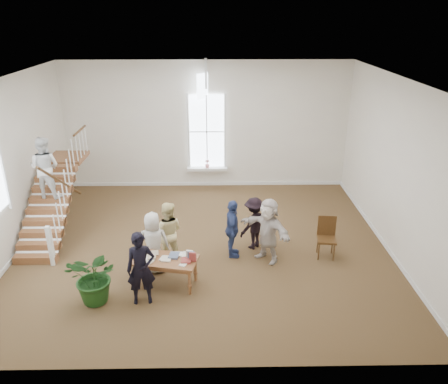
{
  "coord_description": "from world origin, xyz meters",
  "views": [
    {
      "loc": [
        0.35,
        -10.61,
        6.05
      ],
      "look_at": [
        0.54,
        0.4,
        1.43
      ],
      "focal_mm": 35.0,
      "sensor_mm": 36.0,
      "label": 1
    }
  ],
  "objects_px": {
    "library_table": "(166,262)",
    "side_chair": "(326,234)",
    "police_officer": "(141,269)",
    "woman_cluster_a": "(232,229)",
    "floor_plant": "(96,277)",
    "elderly_woman": "(153,243)",
    "woman_cluster_c": "(268,230)",
    "woman_cluster_b": "(254,223)",
    "person_yellow": "(168,232)"
  },
  "relations": [
    {
      "from": "woman_cluster_c",
      "to": "side_chair",
      "type": "xyz_separation_m",
      "value": [
        1.57,
        0.21,
        -0.24
      ]
    },
    {
      "from": "woman_cluster_b",
      "to": "library_table",
      "type": "bearing_deg",
      "value": -5.23
    },
    {
      "from": "elderly_woman",
      "to": "person_yellow",
      "type": "distance_m",
      "value": 0.58
    },
    {
      "from": "police_officer",
      "to": "elderly_woman",
      "type": "xyz_separation_m",
      "value": [
        0.1,
        1.25,
        -0.06
      ]
    },
    {
      "from": "side_chair",
      "to": "woman_cluster_b",
      "type": "bearing_deg",
      "value": 174.05
    },
    {
      "from": "person_yellow",
      "to": "woman_cluster_b",
      "type": "distance_m",
      "value": 2.34
    },
    {
      "from": "library_table",
      "to": "side_chair",
      "type": "relative_size",
      "value": 1.46
    },
    {
      "from": "police_officer",
      "to": "floor_plant",
      "type": "bearing_deg",
      "value": 169.21
    },
    {
      "from": "police_officer",
      "to": "woman_cluster_b",
      "type": "relative_size",
      "value": 1.17
    },
    {
      "from": "police_officer",
      "to": "elderly_woman",
      "type": "distance_m",
      "value": 1.26
    },
    {
      "from": "police_officer",
      "to": "woman_cluster_a",
      "type": "xyz_separation_m",
      "value": [
        2.05,
        1.93,
        -0.06
      ]
    },
    {
      "from": "woman_cluster_b",
      "to": "floor_plant",
      "type": "xyz_separation_m",
      "value": [
        -3.66,
        -2.36,
        -0.1
      ]
    },
    {
      "from": "elderly_woman",
      "to": "woman_cluster_c",
      "type": "bearing_deg",
      "value": -175.6
    },
    {
      "from": "library_table",
      "to": "elderly_woman",
      "type": "relative_size",
      "value": 1.01
    },
    {
      "from": "floor_plant",
      "to": "side_chair",
      "type": "distance_m",
      "value": 5.85
    },
    {
      "from": "library_table",
      "to": "police_officer",
      "type": "bearing_deg",
      "value": -113.51
    },
    {
      "from": "library_table",
      "to": "side_chair",
      "type": "bearing_deg",
      "value": 29.14
    },
    {
      "from": "woman_cluster_c",
      "to": "side_chair",
      "type": "distance_m",
      "value": 1.6
    },
    {
      "from": "person_yellow",
      "to": "woman_cluster_a",
      "type": "distance_m",
      "value": 1.66
    },
    {
      "from": "police_officer",
      "to": "woman_cluster_c",
      "type": "bearing_deg",
      "value": 20.56
    },
    {
      "from": "library_table",
      "to": "woman_cluster_c",
      "type": "relative_size",
      "value": 0.94
    },
    {
      "from": "person_yellow",
      "to": "woman_cluster_c",
      "type": "distance_m",
      "value": 2.55
    },
    {
      "from": "library_table",
      "to": "floor_plant",
      "type": "bearing_deg",
      "value": -144.94
    },
    {
      "from": "elderly_woman",
      "to": "woman_cluster_b",
      "type": "distance_m",
      "value": 2.79
    },
    {
      "from": "police_officer",
      "to": "woman_cluster_a",
      "type": "distance_m",
      "value": 2.82
    },
    {
      "from": "library_table",
      "to": "side_chair",
      "type": "xyz_separation_m",
      "value": [
        4.06,
        1.28,
        0.01
      ]
    },
    {
      "from": "police_officer",
      "to": "woman_cluster_b",
      "type": "bearing_deg",
      "value": 32.1
    },
    {
      "from": "side_chair",
      "to": "library_table",
      "type": "bearing_deg",
      "value": -155.1
    },
    {
      "from": "elderly_woman",
      "to": "floor_plant",
      "type": "xyz_separation_m",
      "value": [
        -1.11,
        -1.23,
        -0.16
      ]
    },
    {
      "from": "person_yellow",
      "to": "floor_plant",
      "type": "xyz_separation_m",
      "value": [
        -1.41,
        -1.73,
        -0.18
      ]
    },
    {
      "from": "police_officer",
      "to": "woman_cluster_b",
      "type": "xyz_separation_m",
      "value": [
        2.65,
        2.38,
        -0.12
      ]
    },
    {
      "from": "woman_cluster_b",
      "to": "woman_cluster_c",
      "type": "xyz_separation_m",
      "value": [
        0.3,
        -0.65,
        0.12
      ]
    },
    {
      "from": "floor_plant",
      "to": "library_table",
      "type": "bearing_deg",
      "value": 23.41
    },
    {
      "from": "library_table",
      "to": "woman_cluster_a",
      "type": "distance_m",
      "value": 2.05
    },
    {
      "from": "police_officer",
      "to": "woman_cluster_a",
      "type": "bearing_deg",
      "value": 33.43
    },
    {
      "from": "woman_cluster_c",
      "to": "side_chair",
      "type": "bearing_deg",
      "value": 54.46
    },
    {
      "from": "woman_cluster_a",
      "to": "police_officer",
      "type": "bearing_deg",
      "value": 132.55
    },
    {
      "from": "police_officer",
      "to": "side_chair",
      "type": "height_order",
      "value": "police_officer"
    },
    {
      "from": "elderly_woman",
      "to": "side_chair",
      "type": "distance_m",
      "value": 4.48
    },
    {
      "from": "police_officer",
      "to": "person_yellow",
      "type": "bearing_deg",
      "value": 67.34
    },
    {
      "from": "library_table",
      "to": "side_chair",
      "type": "distance_m",
      "value": 4.26
    },
    {
      "from": "library_table",
      "to": "police_officer",
      "type": "xyz_separation_m",
      "value": [
        -0.46,
        -0.65,
        0.24
      ]
    },
    {
      "from": "person_yellow",
      "to": "woman_cluster_b",
      "type": "bearing_deg",
      "value": -161.98
    },
    {
      "from": "police_officer",
      "to": "woman_cluster_a",
      "type": "relative_size",
      "value": 1.08
    },
    {
      "from": "person_yellow",
      "to": "woman_cluster_b",
      "type": "relative_size",
      "value": 1.11
    },
    {
      "from": "woman_cluster_a",
      "to": "woman_cluster_b",
      "type": "height_order",
      "value": "woman_cluster_a"
    },
    {
      "from": "woman_cluster_a",
      "to": "floor_plant",
      "type": "distance_m",
      "value": 3.61
    },
    {
      "from": "library_table",
      "to": "police_officer",
      "type": "height_order",
      "value": "police_officer"
    },
    {
      "from": "elderly_woman",
      "to": "woman_cluster_a",
      "type": "bearing_deg",
      "value": -165.97
    },
    {
      "from": "woman_cluster_b",
      "to": "floor_plant",
      "type": "distance_m",
      "value": 4.36
    }
  ]
}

